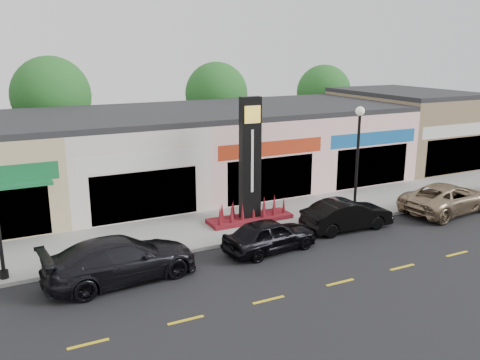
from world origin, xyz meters
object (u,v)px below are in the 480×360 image
at_px(lamp_east_near, 358,151).
at_px(car_gold_suv, 447,198).
at_px(car_dark_sedan, 121,259).
at_px(car_black_conv, 347,215).
at_px(pylon_sign, 250,178).
at_px(car_black_sedan, 270,235).

height_order(lamp_east_near, car_gold_suv, lamp_east_near).
relative_size(car_dark_sedan, car_black_conv, 1.29).
bearing_deg(car_black_conv, pylon_sign, 54.95).
xyz_separation_m(lamp_east_near, car_gold_suv, (5.02, -1.26, -2.72)).
distance_m(lamp_east_near, car_black_conv, 3.22).
bearing_deg(car_gold_suv, car_black_conv, 80.44).
bearing_deg(car_gold_suv, car_black_sedan, 84.90).
bearing_deg(car_black_sedan, car_gold_suv, -94.11).
xyz_separation_m(lamp_east_near, car_black_conv, (-1.29, -1.06, -2.76)).
distance_m(lamp_east_near, car_dark_sedan, 12.50).
height_order(lamp_east_near, pylon_sign, pylon_sign).
height_order(car_black_conv, car_gold_suv, car_gold_suv).
height_order(car_dark_sedan, car_black_conv, car_dark_sedan).
bearing_deg(lamp_east_near, car_dark_sedan, -171.79).
bearing_deg(car_dark_sedan, pylon_sign, -69.60).
bearing_deg(car_dark_sedan, car_black_conv, -91.84).
bearing_deg(pylon_sign, car_black_sedan, -103.69).
distance_m(lamp_east_near, car_gold_suv, 5.85).
distance_m(car_dark_sedan, car_black_sedan, 6.25).
bearing_deg(pylon_sign, car_dark_sedan, -154.12).
bearing_deg(lamp_east_near, pylon_sign, 161.25).
bearing_deg(pylon_sign, car_gold_suv, -16.45).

